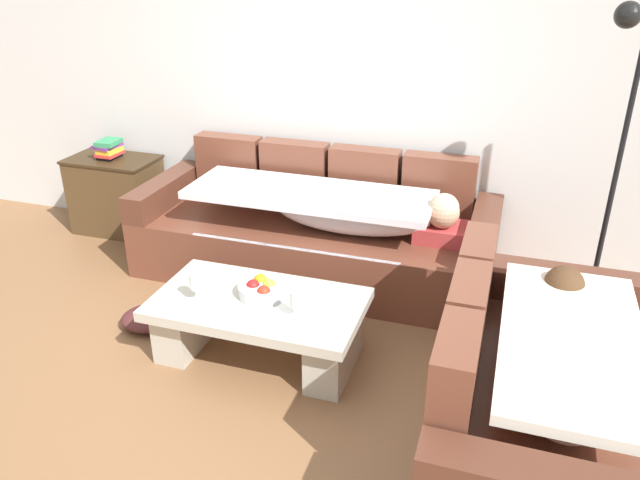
# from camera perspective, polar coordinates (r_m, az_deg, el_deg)

# --- Properties ---
(ground_plane) EXTENTS (14.00, 14.00, 0.00)m
(ground_plane) POSITION_cam_1_polar(r_m,az_deg,el_deg) (3.42, -11.04, -15.11)
(ground_plane) COLOR brown
(back_wall) EXTENTS (9.00, 0.10, 2.70)m
(back_wall) POSITION_cam_1_polar(r_m,az_deg,el_deg) (4.67, 0.46, 14.92)
(back_wall) COLOR silver
(back_wall) RESTS_ON ground_plane
(couch_along_wall) EXTENTS (2.55, 0.92, 0.88)m
(couch_along_wall) POSITION_cam_1_polar(r_m,az_deg,el_deg) (4.46, 0.02, 0.60)
(couch_along_wall) COLOR brown
(couch_along_wall) RESTS_ON ground_plane
(couch_near_window) EXTENTS (0.92, 1.71, 0.88)m
(couch_near_window) POSITION_cam_1_polar(r_m,az_deg,el_deg) (3.09, 19.50, -13.42)
(couch_near_window) COLOR brown
(couch_near_window) RESTS_ON ground_plane
(coffee_table) EXTENTS (1.20, 0.68, 0.38)m
(coffee_table) POSITION_cam_1_polar(r_m,az_deg,el_deg) (3.63, -5.65, -7.43)
(coffee_table) COLOR #BBB7A8
(coffee_table) RESTS_ON ground_plane
(fruit_bowl) EXTENTS (0.28, 0.28, 0.10)m
(fruit_bowl) POSITION_cam_1_polar(r_m,az_deg,el_deg) (3.57, -5.34, -4.52)
(fruit_bowl) COLOR silver
(fruit_bowl) RESTS_ON coffee_table
(wine_glass_near_left) EXTENTS (0.07, 0.07, 0.17)m
(wine_glass_near_left) POSITION_cam_1_polar(r_m,az_deg,el_deg) (3.54, -11.43, -3.87)
(wine_glass_near_left) COLOR silver
(wine_glass_near_left) RESTS_ON coffee_table
(wine_glass_near_right) EXTENTS (0.07, 0.07, 0.17)m
(wine_glass_near_right) POSITION_cam_1_polar(r_m,az_deg,el_deg) (3.31, -2.23, -5.53)
(wine_glass_near_right) COLOR silver
(wine_glass_near_right) RESTS_ON coffee_table
(open_magazine) EXTENTS (0.33, 0.29, 0.01)m
(open_magazine) POSITION_cam_1_polar(r_m,az_deg,el_deg) (3.42, -1.56, -6.55)
(open_magazine) COLOR white
(open_magazine) RESTS_ON coffee_table
(side_cabinet) EXTENTS (0.72, 0.44, 0.64)m
(side_cabinet) POSITION_cam_1_polar(r_m,az_deg,el_deg) (5.47, -18.23, 3.99)
(side_cabinet) COLOR #4E371F
(side_cabinet) RESTS_ON ground_plane
(book_stack_on_cabinet) EXTENTS (0.19, 0.22, 0.15)m
(book_stack_on_cabinet) POSITION_cam_1_polar(r_m,az_deg,el_deg) (5.35, -18.91, 7.97)
(book_stack_on_cabinet) COLOR black
(book_stack_on_cabinet) RESTS_ON side_cabinet
(floor_lamp) EXTENTS (0.33, 0.31, 1.95)m
(floor_lamp) POSITION_cam_1_polar(r_m,az_deg,el_deg) (3.96, 25.28, 7.13)
(floor_lamp) COLOR black
(floor_lamp) RESTS_ON ground_plane
(crumpled_garment) EXTENTS (0.50, 0.46, 0.12)m
(crumpled_garment) POSITION_cam_1_polar(r_m,az_deg,el_deg) (4.11, -15.15, -6.92)
(crumpled_garment) COLOR #4C2323
(crumpled_garment) RESTS_ON ground_plane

